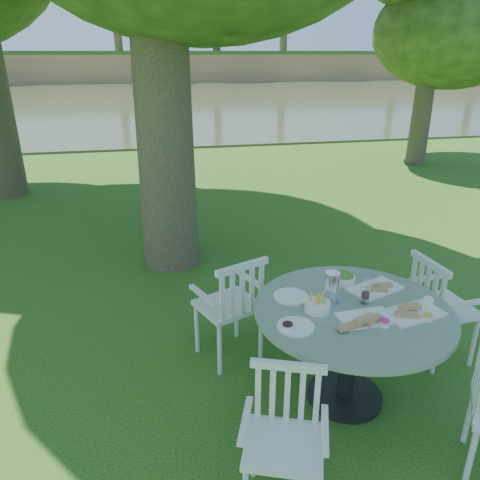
# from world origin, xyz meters

# --- Properties ---
(ground) EXTENTS (140.00, 140.00, 0.00)m
(ground) POSITION_xyz_m (0.00, 0.00, 0.00)
(ground) COLOR #1A400D
(ground) RESTS_ON ground
(table) EXTENTS (1.38, 1.38, 0.78)m
(table) POSITION_xyz_m (0.55, -1.03, 0.63)
(table) COLOR black
(table) RESTS_ON ground
(chair_ne) EXTENTS (0.47, 0.50, 0.92)m
(chair_ne) POSITION_xyz_m (1.45, -0.69, 0.54)
(chair_ne) COLOR silver
(chair_ne) RESTS_ON ground
(chair_nw) EXTENTS (0.61, 0.59, 0.94)m
(chair_nw) POSITION_xyz_m (-0.17, -0.39, 0.55)
(chair_nw) COLOR silver
(chair_nw) RESTS_ON ground
(chair_sw) EXTENTS (0.54, 0.52, 0.84)m
(chair_sw) POSITION_xyz_m (-0.14, -1.72, 0.50)
(chair_sw) COLOR silver
(chair_sw) RESTS_ON ground
(tableware) EXTENTS (1.18, 0.78, 0.22)m
(tableware) POSITION_xyz_m (0.53, -0.96, 0.82)
(tableware) COLOR white
(tableware) RESTS_ON table
(river) EXTENTS (100.00, 28.00, 0.12)m
(river) POSITION_xyz_m (0.00, 23.00, 0.00)
(river) COLOR #383E25
(river) RESTS_ON ground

